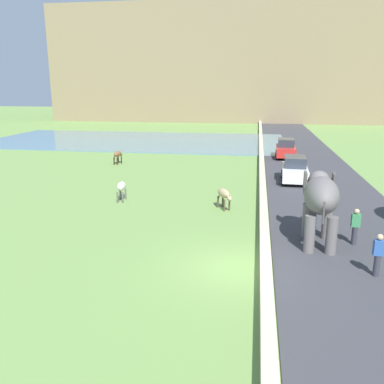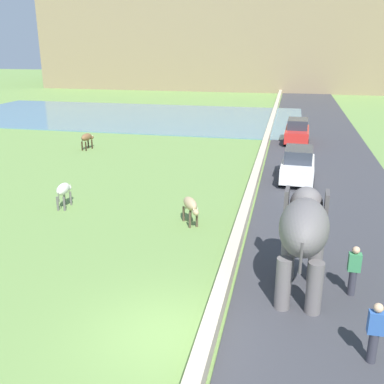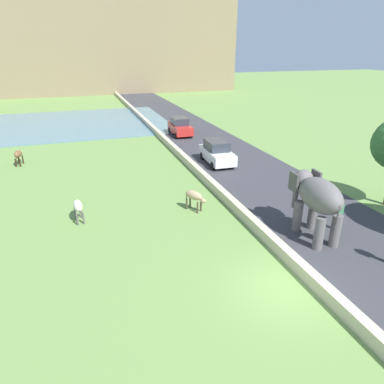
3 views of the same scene
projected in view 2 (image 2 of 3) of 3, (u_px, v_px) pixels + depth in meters
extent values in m
plane|color=#6B8E47|center=(164.00, 334.00, 11.51)|extent=(220.00, 220.00, 0.00)
cube|color=#38383D|center=(321.00, 158.00, 28.99)|extent=(7.00, 120.00, 0.06)
cube|color=beige|center=(261.00, 159.00, 27.83)|extent=(0.40, 110.00, 0.54)
cube|color=slate|center=(124.00, 116.00, 45.91)|extent=(36.00, 18.00, 0.08)
cube|color=#897556|center=(245.00, 24.00, 77.60)|extent=(64.00, 28.00, 20.84)
ellipsoid|color=#605B5B|center=(304.00, 227.00, 12.57)|extent=(1.55, 2.77, 1.50)
cylinder|color=#605B5B|center=(288.00, 257.00, 13.93)|extent=(0.44, 0.44, 1.60)
cylinder|color=#605B5B|center=(315.00, 260.00, 13.72)|extent=(0.44, 0.44, 1.60)
cylinder|color=#605B5B|center=(283.00, 284.00, 12.33)|extent=(0.44, 0.44, 1.60)
cylinder|color=#605B5B|center=(314.00, 289.00, 12.12)|extent=(0.44, 0.44, 1.60)
ellipsoid|color=#605B5B|center=(306.00, 204.00, 13.80)|extent=(1.05, 0.95, 1.10)
cube|color=#484444|center=(286.00, 202.00, 13.82)|extent=(0.16, 0.71, 0.90)
cube|color=#484444|center=(326.00, 206.00, 13.51)|extent=(0.16, 0.71, 0.90)
cylinder|color=#605B5B|center=(305.00, 224.00, 14.52)|extent=(0.28, 0.28, 1.50)
cone|color=silver|center=(299.00, 212.00, 14.37)|extent=(0.15, 0.56, 0.17)
cone|color=silver|center=(313.00, 213.00, 14.25)|extent=(0.15, 0.56, 0.17)
cylinder|color=#484444|center=(301.00, 258.00, 11.47)|extent=(0.08, 0.08, 0.90)
cylinder|color=#33333D|center=(352.00, 284.00, 13.11)|extent=(0.22, 0.22, 0.85)
cube|color=#388451|center=(355.00, 262.00, 12.88)|extent=(0.36, 0.22, 0.56)
sphere|color=tan|center=(356.00, 250.00, 12.76)|extent=(0.22, 0.22, 0.22)
cylinder|color=#33333D|center=(372.00, 348.00, 10.32)|extent=(0.22, 0.22, 0.85)
cube|color=#2D569E|center=(376.00, 323.00, 10.10)|extent=(0.36, 0.22, 0.56)
sphere|color=tan|center=(379.00, 308.00, 9.97)|extent=(0.22, 0.22, 0.22)
cube|color=red|center=(297.00, 134.00, 33.24)|extent=(1.82, 4.05, 0.80)
cube|color=#2D333D|center=(298.00, 124.00, 33.19)|extent=(1.51, 2.24, 0.70)
cylinder|color=black|center=(307.00, 143.00, 31.99)|extent=(0.20, 0.60, 0.60)
cylinder|color=black|center=(285.00, 142.00, 32.36)|extent=(0.20, 0.60, 0.60)
cylinder|color=black|center=(308.00, 136.00, 34.38)|extent=(0.20, 0.60, 0.60)
cylinder|color=black|center=(286.00, 135.00, 34.75)|extent=(0.20, 0.60, 0.60)
cube|color=white|center=(298.00, 169.00, 24.10)|extent=(1.87, 4.07, 0.80)
cube|color=#2D333D|center=(299.00, 154.00, 24.04)|extent=(1.54, 2.26, 0.70)
cylinder|color=black|center=(312.00, 184.00, 22.84)|extent=(0.21, 0.61, 0.60)
cylinder|color=black|center=(280.00, 181.00, 23.23)|extent=(0.21, 0.61, 0.60)
cylinder|color=black|center=(312.00, 170.00, 25.22)|extent=(0.21, 0.61, 0.60)
cylinder|color=black|center=(284.00, 168.00, 25.62)|extent=(0.21, 0.61, 0.60)
ellipsoid|color=brown|center=(86.00, 137.00, 31.18)|extent=(0.60, 1.15, 0.50)
cylinder|color=#302014|center=(88.00, 144.00, 31.76)|extent=(0.10, 0.10, 0.65)
cylinder|color=#302014|center=(92.00, 144.00, 31.65)|extent=(0.10, 0.10, 0.65)
cylinder|color=#302014|center=(82.00, 146.00, 31.07)|extent=(0.10, 0.10, 0.65)
cylinder|color=#302014|center=(86.00, 146.00, 30.97)|extent=(0.10, 0.10, 0.65)
ellipsoid|color=brown|center=(92.00, 138.00, 31.79)|extent=(0.30, 0.43, 0.26)
cone|color=beige|center=(90.00, 135.00, 31.76)|extent=(0.04, 0.04, 0.12)
cone|color=beige|center=(93.00, 135.00, 31.70)|extent=(0.04, 0.04, 0.12)
cylinder|color=#302014|center=(82.00, 141.00, 30.77)|extent=(0.04, 0.04, 0.45)
ellipsoid|color=silver|center=(63.00, 189.00, 20.09)|extent=(0.55, 1.14, 0.50)
cylinder|color=#595753|center=(64.00, 198.00, 20.65)|extent=(0.10, 0.10, 0.65)
cylinder|color=#595753|center=(71.00, 198.00, 20.62)|extent=(0.10, 0.10, 0.65)
cylinder|color=#595753|center=(58.00, 204.00, 19.92)|extent=(0.10, 0.10, 0.65)
cylinder|color=#595753|center=(64.00, 204.00, 19.89)|extent=(0.10, 0.10, 0.65)
ellipsoid|color=silver|center=(69.00, 188.00, 20.73)|extent=(0.28, 0.42, 0.26)
cone|color=beige|center=(67.00, 184.00, 20.69)|extent=(0.04, 0.04, 0.12)
cone|color=beige|center=(70.00, 184.00, 20.67)|extent=(0.04, 0.04, 0.12)
cylinder|color=#595753|center=(59.00, 197.00, 19.64)|extent=(0.04, 0.04, 0.45)
ellipsoid|color=tan|center=(190.00, 204.00, 18.26)|extent=(0.96, 1.16, 0.50)
cylinder|color=#493D2C|center=(197.00, 219.00, 18.15)|extent=(0.10, 0.10, 0.65)
cylinder|color=#493D2C|center=(190.00, 220.00, 18.05)|extent=(0.10, 0.10, 0.65)
cylinder|color=#493D2C|center=(190.00, 213.00, 18.84)|extent=(0.10, 0.10, 0.65)
cylinder|color=#493D2C|center=(184.00, 214.00, 18.74)|extent=(0.10, 0.10, 0.65)
ellipsoid|color=tan|center=(196.00, 212.00, 17.75)|extent=(0.42, 0.47, 0.26)
cone|color=beige|center=(198.00, 208.00, 17.72)|extent=(0.04, 0.04, 0.12)
cone|color=beige|center=(193.00, 208.00, 17.66)|extent=(0.04, 0.04, 0.12)
cylinder|color=#493D2C|center=(186.00, 204.00, 18.80)|extent=(0.04, 0.04, 0.45)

